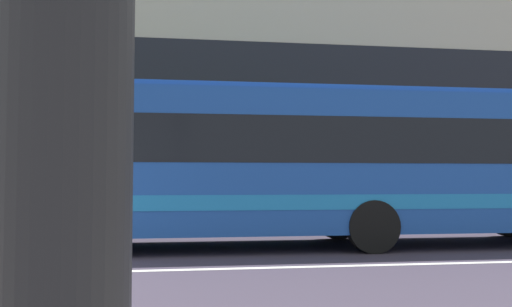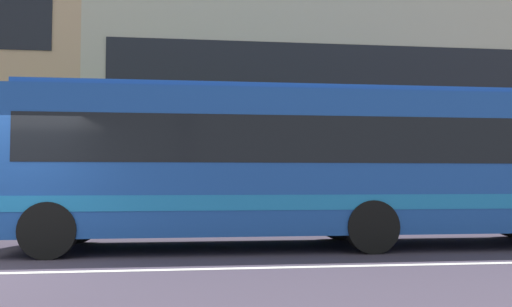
# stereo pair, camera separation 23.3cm
# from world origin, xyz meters

# --- Properties ---
(hedge_row_far) EXTENTS (14.25, 1.10, 1.11)m
(hedge_row_far) POSITION_xyz_m (-0.03, 6.32, 0.56)
(hedge_row_far) COLOR #25621B
(hedge_row_far) RESTS_ON ground_plane
(apartment_block_right) EXTENTS (20.92, 10.62, 9.18)m
(apartment_block_right) POSITION_xyz_m (9.84, 15.08, 4.59)
(apartment_block_right) COLOR #B5B29D
(apartment_block_right) RESTS_ON ground_plane
(transit_bus) EXTENTS (12.20, 2.60, 3.21)m
(transit_bus) POSITION_xyz_m (5.78, 2.48, 1.77)
(transit_bus) COLOR #1B489C
(transit_bus) RESTS_ON ground_plane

